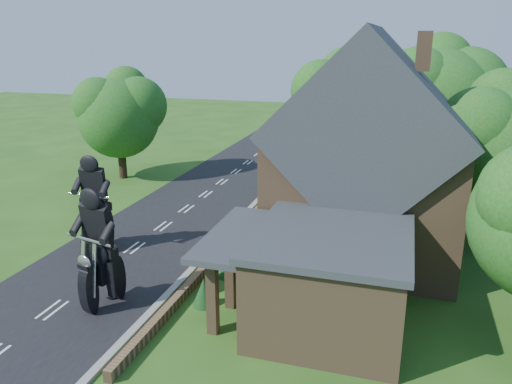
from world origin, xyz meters
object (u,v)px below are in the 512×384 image
(motorcycle_follow, at_px, (99,235))
(garden_wall, at_px, (232,239))
(motorcycle_lead, at_px, (103,289))
(annex, at_px, (327,277))
(house, at_px, (367,162))

(motorcycle_follow, bearing_deg, garden_wall, -154.64)
(motorcycle_lead, bearing_deg, garden_wall, -95.96)
(garden_wall, bearing_deg, annex, -46.16)
(garden_wall, height_order, motorcycle_follow, motorcycle_follow)
(garden_wall, xyz_separation_m, annex, (5.57, -5.80, 1.57))
(garden_wall, xyz_separation_m, motorcycle_follow, (-5.86, -2.56, 0.50))
(motorcycle_lead, xyz_separation_m, motorcycle_follow, (-3.25, 4.59, -0.01))
(annex, height_order, motorcycle_lead, annex)
(annex, relative_size, motorcycle_lead, 4.67)
(house, xyz_separation_m, annex, (-0.62, -6.80, -2.58))
(house, relative_size, motorcycle_lead, 6.78)
(garden_wall, bearing_deg, motorcycle_lead, -110.04)
(annex, height_order, motorcycle_follow, annex)
(garden_wall, bearing_deg, motorcycle_follow, -156.40)
(garden_wall, bearing_deg, house, 9.17)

